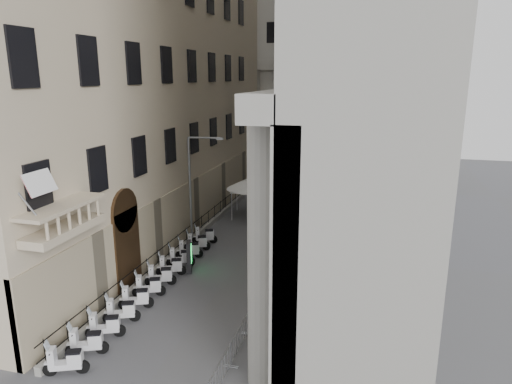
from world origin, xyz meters
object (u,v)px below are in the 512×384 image
Objects in this scene: street_lamp at (194,182)px; pedestrian_b at (306,219)px; scooter_0 at (68,374)px; pedestrian_a at (283,195)px; security_tent at (254,184)px; info_kiosk at (189,257)px.

pedestrian_b is (6.93, 5.05, -3.61)m from street_lamp.
scooter_0 is 20.81m from pedestrian_b.
pedestrian_a is 6.58m from pedestrian_b.
security_tent is at bearing 65.89° from street_lamp.
info_kiosk is at bearing 98.46° from pedestrian_a.
pedestrian_b is at bearing -40.27° from scooter_0.
pedestrian_a is at bearing 63.63° from street_lamp.
pedestrian_a is (1.71, 3.83, -1.80)m from security_tent.
street_lamp is at bearing 86.21° from info_kiosk.
scooter_0 is 0.20× the size of street_lamp.
pedestrian_b is (4.66, -2.05, -1.99)m from security_tent.
pedestrian_a is (2.54, 15.42, 0.07)m from info_kiosk.
info_kiosk is 0.92× the size of pedestrian_a.
pedestrian_b is (5.49, 9.54, -0.13)m from info_kiosk.
security_tent is 5.47m from pedestrian_b.
info_kiosk is 1.15× the size of pedestrian_b.
pedestrian_b is at bearing -23.73° from security_tent.
pedestrian_b is at bearing 29.69° from street_lamp.
street_lamp reaches higher than security_tent.
info_kiosk is at bearing 85.31° from pedestrian_b.
street_lamp is 9.30m from pedestrian_b.
pedestrian_a is at bearing -30.06° from scooter_0.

